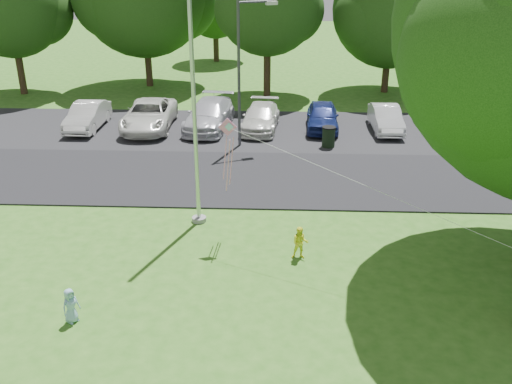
{
  "coord_description": "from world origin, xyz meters",
  "views": [
    {
      "loc": [
        -0.73,
        -12.76,
        9.0
      ],
      "look_at": [
        -1.46,
        4.0,
        1.6
      ],
      "focal_mm": 40.0,
      "sensor_mm": 36.0,
      "label": 1
    }
  ],
  "objects_px": {
    "flagpole": "(194,105)",
    "child_yellow": "(300,243)",
    "trash_can": "(329,137)",
    "child_blue": "(71,306)",
    "street_lamp": "(244,61)",
    "kite": "(237,144)"
  },
  "relations": [
    {
      "from": "flagpole",
      "to": "child_blue",
      "type": "xyz_separation_m",
      "value": [
        -2.49,
        -5.85,
        -3.68
      ]
    },
    {
      "from": "street_lamp",
      "to": "trash_can",
      "type": "relative_size",
      "value": 6.56
    },
    {
      "from": "flagpole",
      "to": "kite",
      "type": "xyz_separation_m",
      "value": [
        1.46,
        -1.25,
        -0.86
      ]
    },
    {
      "from": "flagpole",
      "to": "child_yellow",
      "type": "height_order",
      "value": "flagpole"
    },
    {
      "from": "kite",
      "to": "trash_can",
      "type": "bearing_deg",
      "value": 67.78
    },
    {
      "from": "child_blue",
      "to": "kite",
      "type": "xyz_separation_m",
      "value": [
        3.95,
        4.61,
        2.82
      ]
    },
    {
      "from": "trash_can",
      "to": "kite",
      "type": "xyz_separation_m",
      "value": [
        -3.62,
        -9.25,
        2.79
      ]
    },
    {
      "from": "kite",
      "to": "flagpole",
      "type": "bearing_deg",
      "value": 138.68
    },
    {
      "from": "flagpole",
      "to": "kite",
      "type": "bearing_deg",
      "value": -40.47
    },
    {
      "from": "street_lamp",
      "to": "child_yellow",
      "type": "xyz_separation_m",
      "value": [
        2.34,
        -10.48,
        -3.53
      ]
    },
    {
      "from": "trash_can",
      "to": "child_blue",
      "type": "height_order",
      "value": "trash_can"
    },
    {
      "from": "street_lamp",
      "to": "child_yellow",
      "type": "distance_m",
      "value": 11.31
    },
    {
      "from": "child_yellow",
      "to": "trash_can",
      "type": "bearing_deg",
      "value": 81.96
    },
    {
      "from": "child_blue",
      "to": "kite",
      "type": "bearing_deg",
      "value": -3.35
    },
    {
      "from": "trash_can",
      "to": "kite",
      "type": "bearing_deg",
      "value": -111.38
    },
    {
      "from": "flagpole",
      "to": "child_blue",
      "type": "height_order",
      "value": "flagpole"
    },
    {
      "from": "flagpole",
      "to": "child_yellow",
      "type": "xyz_separation_m",
      "value": [
        3.46,
        -2.37,
        -3.64
      ]
    },
    {
      "from": "trash_can",
      "to": "child_yellow",
      "type": "distance_m",
      "value": 10.5
    },
    {
      "from": "trash_can",
      "to": "kite",
      "type": "relative_size",
      "value": 0.13
    },
    {
      "from": "flagpole",
      "to": "child_blue",
      "type": "bearing_deg",
      "value": -113.03
    },
    {
      "from": "flagpole",
      "to": "child_yellow",
      "type": "distance_m",
      "value": 5.55
    },
    {
      "from": "flagpole",
      "to": "trash_can",
      "type": "relative_size",
      "value": 9.73
    }
  ]
}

